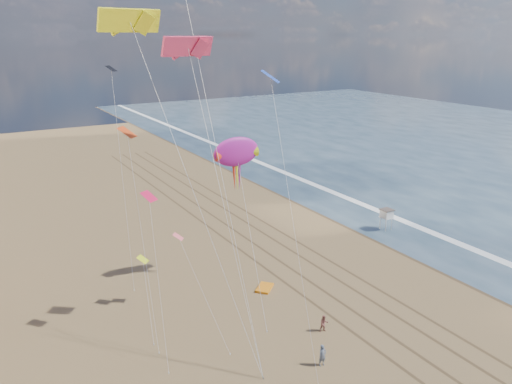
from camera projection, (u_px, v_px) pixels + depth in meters
wet_sand at (333, 205)px, 75.97m from camera, size 260.00×260.00×0.00m
foam at (354, 201)px, 78.01m from camera, size 260.00×260.00×0.00m
tracks at (279, 252)px, 59.76m from camera, size 7.68×120.00×0.01m
lifeguard_stand at (387, 214)px, 66.03m from camera, size 1.56×1.56×2.82m
grounded_kite at (265, 288)px, 50.97m from camera, size 2.50×2.44×0.24m
show_kite at (236, 152)px, 50.17m from camera, size 4.76×6.09×17.27m
kite_flyer_a at (322, 355)px, 38.94m from camera, size 0.68×0.45×1.83m
kite_flyer_b at (324, 323)px, 43.47m from camera, size 0.91×0.79×1.58m
small_kites at (173, 147)px, 42.71m from camera, size 11.96×19.15×17.74m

